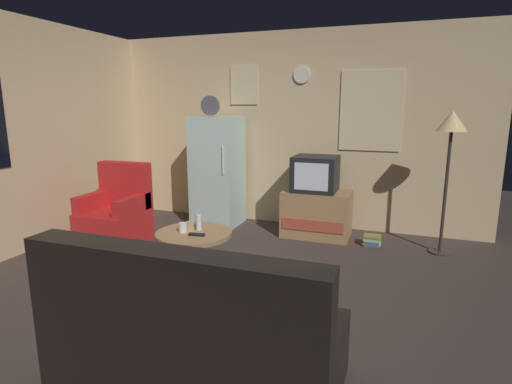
{
  "coord_description": "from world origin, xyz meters",
  "views": [
    {
      "loc": [
        1.46,
        -3.05,
        1.64
      ],
      "look_at": [
        0.04,
        0.9,
        0.75
      ],
      "focal_mm": 28.72,
      "sensor_mm": 36.0,
      "label": 1
    }
  ],
  "objects_px": {
    "fridge": "(217,171)",
    "tv_stand": "(317,214)",
    "mug_ceramic_tan": "(190,226)",
    "standing_lamp": "(451,132)",
    "couch": "(193,336)",
    "book_stack": "(372,240)",
    "wine_glass": "(199,222)",
    "remote_control": "(197,235)",
    "armchair": "(117,215)",
    "mug_ceramic_white": "(183,228)",
    "crt_tv": "(315,174)",
    "coffee_table": "(194,255)"
  },
  "relations": [
    {
      "from": "tv_stand",
      "to": "remote_control",
      "type": "xyz_separation_m",
      "value": [
        -0.75,
        -1.8,
        0.19
      ]
    },
    {
      "from": "fridge",
      "to": "mug_ceramic_tan",
      "type": "distance_m",
      "value": 1.85
    },
    {
      "from": "crt_tv",
      "to": "coffee_table",
      "type": "distance_m",
      "value": 1.98
    },
    {
      "from": "standing_lamp",
      "to": "book_stack",
      "type": "distance_m",
      "value": 1.49
    },
    {
      "from": "coffee_table",
      "to": "remote_control",
      "type": "xyz_separation_m",
      "value": [
        0.08,
        -0.09,
        0.24
      ]
    },
    {
      "from": "tv_stand",
      "to": "couch",
      "type": "distance_m",
      "value": 3.09
    },
    {
      "from": "standing_lamp",
      "to": "mug_ceramic_white",
      "type": "relative_size",
      "value": 17.67
    },
    {
      "from": "mug_ceramic_white",
      "to": "book_stack",
      "type": "bearing_deg",
      "value": 44.18
    },
    {
      "from": "standing_lamp",
      "to": "armchair",
      "type": "height_order",
      "value": "standing_lamp"
    },
    {
      "from": "fridge",
      "to": "armchair",
      "type": "bearing_deg",
      "value": -126.68
    },
    {
      "from": "wine_glass",
      "to": "armchair",
      "type": "bearing_deg",
      "value": 158.01
    },
    {
      "from": "couch",
      "to": "mug_ceramic_tan",
      "type": "bearing_deg",
      "value": 119.06
    },
    {
      "from": "mug_ceramic_tan",
      "to": "standing_lamp",
      "type": "bearing_deg",
      "value": 33.57
    },
    {
      "from": "armchair",
      "to": "mug_ceramic_white",
      "type": "bearing_deg",
      "value": -27.72
    },
    {
      "from": "couch",
      "to": "book_stack",
      "type": "bearing_deg",
      "value": 74.42
    },
    {
      "from": "coffee_table",
      "to": "book_stack",
      "type": "xyz_separation_m",
      "value": [
        1.54,
        1.55,
        -0.17
      ]
    },
    {
      "from": "couch",
      "to": "book_stack",
      "type": "relative_size",
      "value": 8.25
    },
    {
      "from": "standing_lamp",
      "to": "coffee_table",
      "type": "relative_size",
      "value": 2.21
    },
    {
      "from": "standing_lamp",
      "to": "mug_ceramic_tan",
      "type": "xyz_separation_m",
      "value": [
        -2.33,
        -1.55,
        -0.85
      ]
    },
    {
      "from": "fridge",
      "to": "tv_stand",
      "type": "height_order",
      "value": "fridge"
    },
    {
      "from": "mug_ceramic_white",
      "to": "book_stack",
      "type": "height_order",
      "value": "mug_ceramic_white"
    },
    {
      "from": "fridge",
      "to": "book_stack",
      "type": "xyz_separation_m",
      "value": [
        2.12,
        -0.22,
        -0.69
      ]
    },
    {
      "from": "crt_tv",
      "to": "book_stack",
      "type": "height_order",
      "value": "crt_tv"
    },
    {
      "from": "tv_stand",
      "to": "coffee_table",
      "type": "height_order",
      "value": "tv_stand"
    },
    {
      "from": "crt_tv",
      "to": "book_stack",
      "type": "bearing_deg",
      "value": -12.35
    },
    {
      "from": "coffee_table",
      "to": "book_stack",
      "type": "distance_m",
      "value": 2.19
    },
    {
      "from": "fridge",
      "to": "armchair",
      "type": "distance_m",
      "value": 1.46
    },
    {
      "from": "wine_glass",
      "to": "couch",
      "type": "xyz_separation_m",
      "value": [
        0.71,
        -1.45,
        -0.23
      ]
    },
    {
      "from": "mug_ceramic_white",
      "to": "armchair",
      "type": "distance_m",
      "value": 1.5
    },
    {
      "from": "wine_glass",
      "to": "mug_ceramic_white",
      "type": "distance_m",
      "value": 0.16
    },
    {
      "from": "fridge",
      "to": "couch",
      "type": "xyz_separation_m",
      "value": [
        1.3,
        -3.15,
        -0.44
      ]
    },
    {
      "from": "fridge",
      "to": "wine_glass",
      "type": "distance_m",
      "value": 1.81
    },
    {
      "from": "armchair",
      "to": "book_stack",
      "type": "relative_size",
      "value": 4.66
    },
    {
      "from": "fridge",
      "to": "book_stack",
      "type": "distance_m",
      "value": 2.24
    },
    {
      "from": "tv_stand",
      "to": "remote_control",
      "type": "relative_size",
      "value": 5.6
    },
    {
      "from": "couch",
      "to": "fridge",
      "type": "bearing_deg",
      "value": 112.48
    },
    {
      "from": "crt_tv",
      "to": "mug_ceramic_tan",
      "type": "relative_size",
      "value": 6.0
    },
    {
      "from": "wine_glass",
      "to": "remote_control",
      "type": "distance_m",
      "value": 0.19
    },
    {
      "from": "tv_stand",
      "to": "wine_glass",
      "type": "distance_m",
      "value": 1.84
    },
    {
      "from": "armchair",
      "to": "fridge",
      "type": "bearing_deg",
      "value": 53.32
    },
    {
      "from": "standing_lamp",
      "to": "couch",
      "type": "xyz_separation_m",
      "value": [
        -1.56,
        -2.94,
        -1.05
      ]
    },
    {
      "from": "crt_tv",
      "to": "armchair",
      "type": "distance_m",
      "value": 2.49
    },
    {
      "from": "tv_stand",
      "to": "mug_ceramic_white",
      "type": "xyz_separation_m",
      "value": [
        -0.93,
        -1.75,
        0.22
      ]
    },
    {
      "from": "mug_ceramic_white",
      "to": "book_stack",
      "type": "distance_m",
      "value": 2.32
    },
    {
      "from": "standing_lamp",
      "to": "mug_ceramic_tan",
      "type": "bearing_deg",
      "value": -146.43
    },
    {
      "from": "remote_control",
      "to": "tv_stand",
      "type": "bearing_deg",
      "value": 58.69
    },
    {
      "from": "fridge",
      "to": "mug_ceramic_white",
      "type": "xyz_separation_m",
      "value": [
        0.48,
        -1.81,
        -0.24
      ]
    },
    {
      "from": "fridge",
      "to": "standing_lamp",
      "type": "relative_size",
      "value": 1.11
    },
    {
      "from": "mug_ceramic_tan",
      "to": "couch",
      "type": "relative_size",
      "value": 0.05
    },
    {
      "from": "book_stack",
      "to": "mug_ceramic_tan",
      "type": "bearing_deg",
      "value": -136.08
    }
  ]
}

